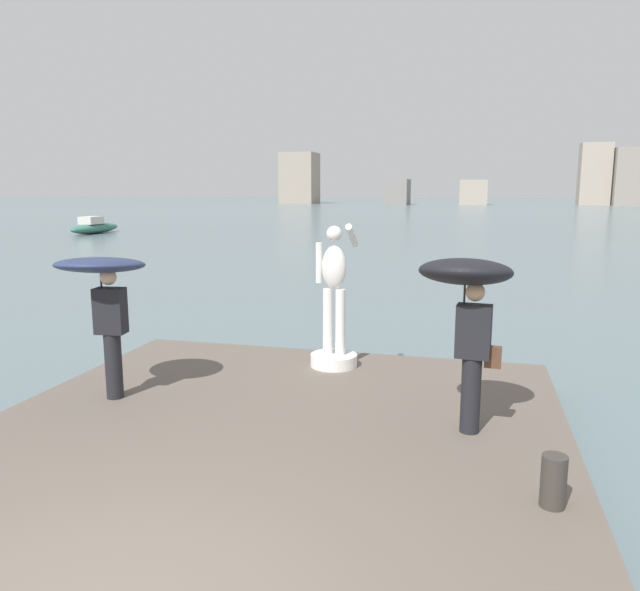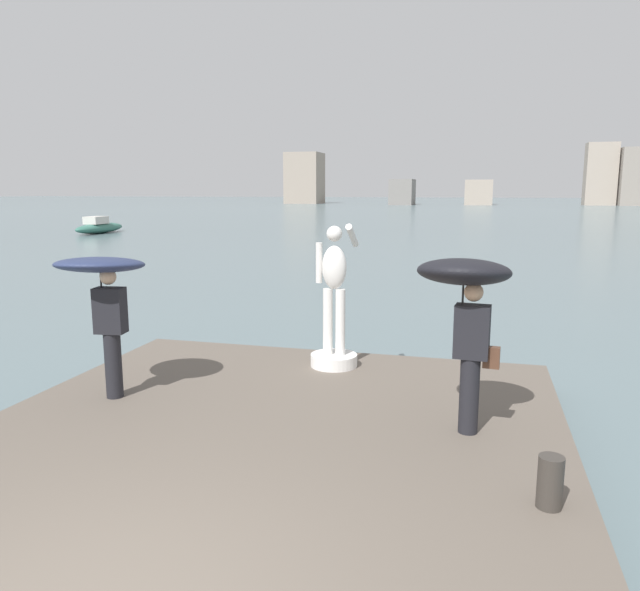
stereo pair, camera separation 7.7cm
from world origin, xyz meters
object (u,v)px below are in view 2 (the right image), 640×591
statue_white_figure (334,315)px  onlooker_right (466,293)px  mooring_bollard (550,482)px  boat_near (99,227)px  onlooker_left (103,284)px

statue_white_figure → onlooker_right: statue_white_figure is taller
mooring_bollard → boat_near: boat_near is taller
boat_near → mooring_bollard: bearing=-50.4°
onlooker_left → onlooker_right: 4.59m
statue_white_figure → onlooker_left: size_ratio=1.16×
statue_white_figure → mooring_bollard: size_ratio=4.74×
onlooker_left → boat_near: onlooker_left is taller
onlooker_left → onlooker_right: (4.59, 0.00, 0.07)m
statue_white_figure → onlooker_left: 3.42m
statue_white_figure → onlooker_left: statue_white_figure is taller
onlooker_right → boat_near: bearing=130.1°
statue_white_figure → onlooker_left: bearing=-140.4°
onlooker_right → mooring_bollard: 2.22m
statue_white_figure → onlooker_right: size_ratio=1.09×
mooring_bollard → boat_near: bearing=129.6°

